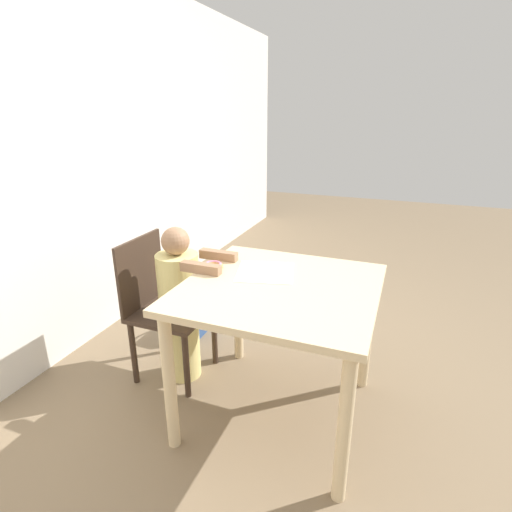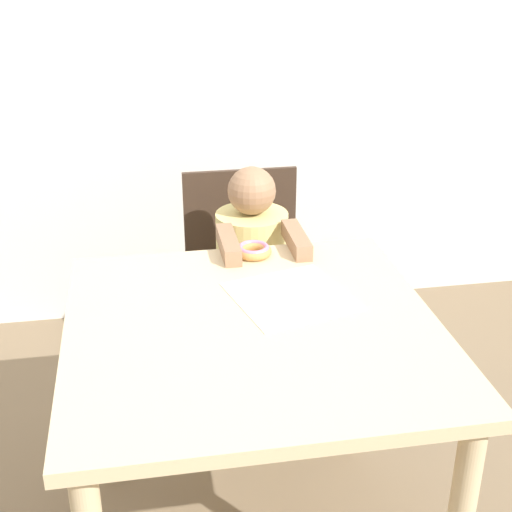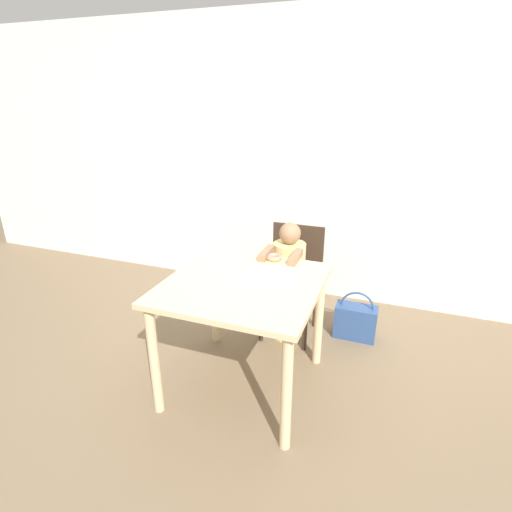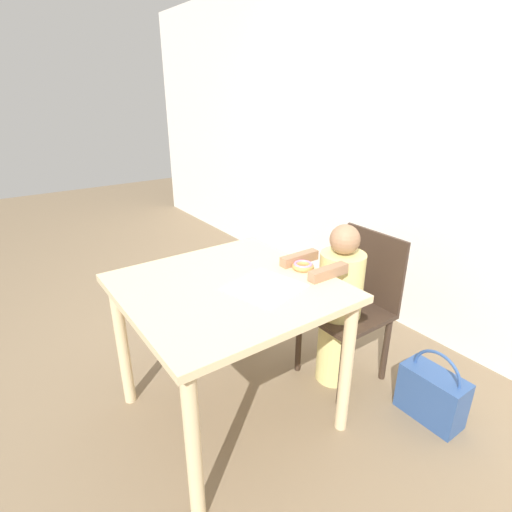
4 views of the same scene
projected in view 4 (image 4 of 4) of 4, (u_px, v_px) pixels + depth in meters
name	position (u px, v px, depth m)	size (l,w,h in m)	color
ground_plane	(231.00, 412.00, 2.13)	(12.00, 12.00, 0.00)	#7A664C
wall_back	(435.00, 150.00, 2.47)	(8.00, 0.05, 2.50)	silver
dining_table	(228.00, 306.00, 1.88)	(0.93, 0.93, 0.76)	beige
chair	(353.00, 305.00, 2.29)	(0.42, 0.43, 0.87)	#38281E
child_figure	(338.00, 307.00, 2.21)	(0.26, 0.45, 0.96)	#E0D17F
donut	(303.00, 266.00, 1.99)	(0.11, 0.11, 0.03)	tan
napkin	(265.00, 287.00, 1.81)	(0.36, 0.36, 0.00)	white
handbag	(432.00, 394.00, 2.05)	(0.32, 0.16, 0.40)	#2D4C84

